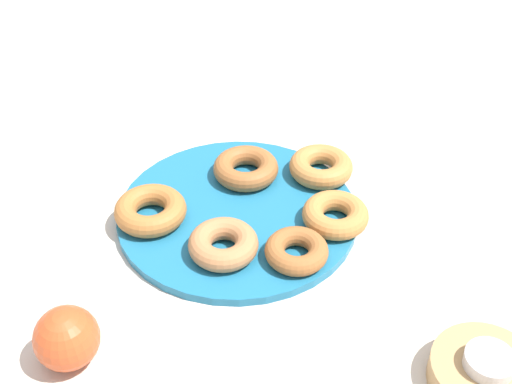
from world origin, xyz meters
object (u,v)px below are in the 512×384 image
object	(u,v)px
donut_4	(318,167)
donut_3	(242,168)
donut_1	(147,210)
donut_2	(219,244)
donut_5	(332,215)
apple	(62,338)
tealight	(485,361)
donut_plate	(234,213)
candle_holder	(480,375)
donut_0	(293,251)

from	to	relation	value
donut_4	donut_3	bearing A→B (deg)	-90.37
donut_1	donut_2	bearing A→B (deg)	54.59
donut_3	donut_5	distance (m)	0.16
donut_5	apple	size ratio (longest dim) A/B	1.24
tealight	apple	size ratio (longest dim) A/B	0.74
donut_plate	donut_1	distance (m)	0.12
donut_plate	donut_3	distance (m)	0.08
donut_1	candle_holder	size ratio (longest dim) A/B	0.82
donut_0	tealight	bearing A→B (deg)	45.11
donut_2	donut_3	bearing A→B (deg)	168.49
donut_2	candle_holder	world-z (taller)	donut_2
donut_plate	donut_4	xyz separation A→B (m)	(-0.07, 0.12, 0.02)
donut_1	donut_3	distance (m)	0.15
donut_0	apple	xyz separation A→B (m)	(0.13, -0.25, 0.01)
donut_1	donut_2	size ratio (longest dim) A/B	1.08
apple	donut_3	bearing A→B (deg)	147.04
donut_4	donut_5	world-z (taller)	donut_4
donut_4	candle_holder	world-z (taller)	donut_4
donut_4	donut_plate	bearing A→B (deg)	-58.72
donut_2	donut_4	world-z (taller)	same
candle_holder	donut_4	bearing A→B (deg)	-159.22
donut_0	donut_3	distance (m)	0.18
donut_3	tealight	size ratio (longest dim) A/B	1.78
candle_holder	donut_2	bearing A→B (deg)	-125.52
tealight	apple	world-z (taller)	apple
candle_holder	donut_5	bearing A→B (deg)	-152.89
donut_1	apple	world-z (taller)	apple
donut_plate	donut_3	size ratio (longest dim) A/B	3.48
donut_plate	tealight	xyz separation A→B (m)	(0.28, 0.25, 0.03)
donut_plate	donut_2	world-z (taller)	donut_2
donut_plate	donut_0	xyz separation A→B (m)	(0.10, 0.07, 0.02)
donut_5	tealight	distance (m)	0.28
donut_4	tealight	world-z (taller)	tealight
donut_0	donut_1	xyz separation A→B (m)	(-0.08, -0.19, 0.00)
donut_2	donut_3	distance (m)	0.16
donut_1	donut_2	xyz separation A→B (m)	(0.07, 0.10, -0.00)
donut_4	apple	distance (m)	0.43
donut_2	donut_3	world-z (taller)	same
donut_0	candle_holder	xyz separation A→B (m)	(0.18, 0.18, -0.01)
candle_holder	apple	bearing A→B (deg)	-96.12
donut_3	donut_5	world-z (taller)	same
donut_0	donut_5	distance (m)	0.09
donut_plate	tealight	size ratio (longest dim) A/B	6.20
donut_1	donut_3	xyz separation A→B (m)	(-0.09, 0.13, -0.00)
donut_plate	candle_holder	world-z (taller)	candle_holder
donut_0	donut_5	xyz separation A→B (m)	(-0.06, 0.06, 0.00)
donut_plate	candle_holder	distance (m)	0.37
donut_0	donut_1	world-z (taller)	donut_1
donut_plate	donut_4	bearing A→B (deg)	121.28
donut_plate	donut_1	size ratio (longest dim) A/B	3.39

